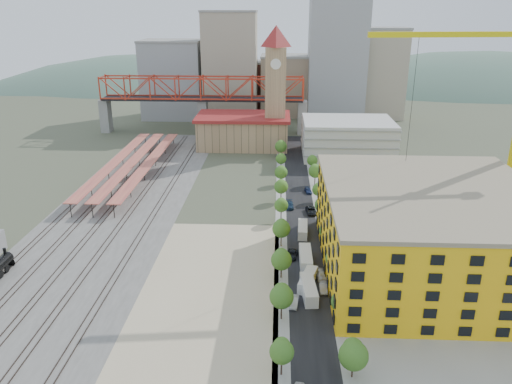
{
  "coord_description": "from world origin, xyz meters",
  "views": [
    {
      "loc": [
        9.45,
        -118.5,
        54.16
      ],
      "look_at": [
        3.97,
        0.51,
        10.0
      ],
      "focal_mm": 35.0,
      "sensor_mm": 36.0,
      "label": 1
    }
  ],
  "objects_px": {
    "site_trailer_b": "(308,280)",
    "clock_tower": "(276,77)",
    "site_trailer_d": "(303,230)",
    "site_trailer_a": "(309,290)",
    "site_trailer_c": "(306,258)",
    "tower_crane": "(511,93)",
    "construction_building": "(429,231)"
  },
  "relations": [
    {
      "from": "site_trailer_a",
      "to": "construction_building",
      "type": "bearing_deg",
      "value": 19.7
    },
    {
      "from": "site_trailer_c",
      "to": "site_trailer_d",
      "type": "height_order",
      "value": "site_trailer_c"
    },
    {
      "from": "tower_crane",
      "to": "site_trailer_d",
      "type": "distance_m",
      "value": 59.44
    },
    {
      "from": "site_trailer_c",
      "to": "site_trailer_b",
      "type": "bearing_deg",
      "value": -90.4
    },
    {
      "from": "construction_building",
      "to": "site_trailer_b",
      "type": "xyz_separation_m",
      "value": [
        -26.0,
        -7.73,
        -8.2
      ]
    },
    {
      "from": "site_trailer_a",
      "to": "site_trailer_c",
      "type": "bearing_deg",
      "value": 85.47
    },
    {
      "from": "site_trailer_b",
      "to": "site_trailer_d",
      "type": "distance_m",
      "value": 25.06
    },
    {
      "from": "site_trailer_b",
      "to": "construction_building",
      "type": "bearing_deg",
      "value": 32.78
    },
    {
      "from": "clock_tower",
      "to": "construction_building",
      "type": "relative_size",
      "value": 1.03
    },
    {
      "from": "site_trailer_b",
      "to": "clock_tower",
      "type": "bearing_deg",
      "value": 110.47
    },
    {
      "from": "clock_tower",
      "to": "tower_crane",
      "type": "distance_m",
      "value": 95.35
    },
    {
      "from": "site_trailer_c",
      "to": "site_trailer_d",
      "type": "bearing_deg",
      "value": 89.6
    },
    {
      "from": "clock_tower",
      "to": "site_trailer_d",
      "type": "bearing_deg",
      "value": -84.47
    },
    {
      "from": "site_trailer_a",
      "to": "site_trailer_d",
      "type": "distance_m",
      "value": 29.03
    },
    {
      "from": "clock_tower",
      "to": "site_trailer_d",
      "type": "height_order",
      "value": "clock_tower"
    },
    {
      "from": "site_trailer_a",
      "to": "clock_tower",
      "type": "bearing_deg",
      "value": 89.57
    },
    {
      "from": "construction_building",
      "to": "site_trailer_a",
      "type": "distance_m",
      "value": 29.63
    },
    {
      "from": "clock_tower",
      "to": "construction_building",
      "type": "distance_m",
      "value": 107.36
    },
    {
      "from": "clock_tower",
      "to": "site_trailer_b",
      "type": "xyz_separation_m",
      "value": [
        8.0,
        -107.73,
        -27.49
      ]
    },
    {
      "from": "site_trailer_d",
      "to": "site_trailer_b",
      "type": "bearing_deg",
      "value": -87.14
    },
    {
      "from": "tower_crane",
      "to": "site_trailer_a",
      "type": "xyz_separation_m",
      "value": [
        -48.52,
        -35.16,
        -33.64
      ]
    },
    {
      "from": "tower_crane",
      "to": "site_trailer_d",
      "type": "xyz_separation_m",
      "value": [
        -48.52,
        -6.13,
        -33.78
      ]
    },
    {
      "from": "tower_crane",
      "to": "site_trailer_b",
      "type": "xyz_separation_m",
      "value": [
        -48.52,
        -31.19,
        -33.78
      ]
    },
    {
      "from": "tower_crane",
      "to": "site_trailer_c",
      "type": "relative_size",
      "value": 5.63
    },
    {
      "from": "site_trailer_b",
      "to": "site_trailer_d",
      "type": "bearing_deg",
      "value": 106.22
    },
    {
      "from": "site_trailer_b",
      "to": "tower_crane",
      "type": "bearing_deg",
      "value": 48.96
    },
    {
      "from": "tower_crane",
      "to": "site_trailer_b",
      "type": "height_order",
      "value": "tower_crane"
    },
    {
      "from": "site_trailer_b",
      "to": "site_trailer_c",
      "type": "height_order",
      "value": "site_trailer_c"
    },
    {
      "from": "site_trailer_a",
      "to": "site_trailer_d",
      "type": "height_order",
      "value": "site_trailer_a"
    },
    {
      "from": "site_trailer_c",
      "to": "site_trailer_d",
      "type": "relative_size",
      "value": 1.14
    },
    {
      "from": "clock_tower",
      "to": "site_trailer_c",
      "type": "relative_size",
      "value": 5.17
    },
    {
      "from": "site_trailer_a",
      "to": "site_trailer_c",
      "type": "xyz_separation_m",
      "value": [
        0.0,
        13.28,
        0.03
      ]
    }
  ]
}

